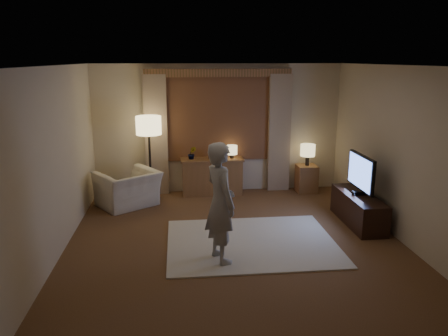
{
  "coord_description": "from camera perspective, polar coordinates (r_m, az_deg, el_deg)",
  "views": [
    {
      "loc": [
        -0.81,
        -6.02,
        2.69
      ],
      "look_at": [
        -0.11,
        0.6,
        1.02
      ],
      "focal_mm": 35.0,
      "sensor_mm": 36.0,
      "label": 1
    }
  ],
  "objects": [
    {
      "name": "room",
      "position": [
        6.71,
        1.01,
        2.44
      ],
      "size": [
        5.04,
        5.54,
        2.64
      ],
      "color": "brown",
      "rests_on": "ground"
    },
    {
      "name": "rug",
      "position": [
        6.67,
        3.58,
        -9.65
      ],
      "size": [
        2.5,
        2.0,
        0.02
      ],
      "primitive_type": "cube",
      "color": "beige",
      "rests_on": "floor"
    },
    {
      "name": "sideboard",
      "position": [
        8.86,
        -1.56,
        -1.22
      ],
      "size": [
        1.2,
        0.4,
        0.7
      ],
      "primitive_type": "cube",
      "color": "brown",
      "rests_on": "floor"
    },
    {
      "name": "picture_frame",
      "position": [
        8.75,
        -1.58,
        1.62
      ],
      "size": [
        0.16,
        0.02,
        0.2
      ],
      "primitive_type": "cube",
      "color": "brown",
      "rests_on": "sideboard"
    },
    {
      "name": "plant",
      "position": [
        8.72,
        -4.2,
        1.88
      ],
      "size": [
        0.17,
        0.13,
        0.3
      ],
      "primitive_type": "imported",
      "color": "#999999",
      "rests_on": "sideboard"
    },
    {
      "name": "table_lamp_sideboard",
      "position": [
        8.77,
        1.02,
        2.31
      ],
      "size": [
        0.22,
        0.22,
        0.3
      ],
      "color": "black",
      "rests_on": "sideboard"
    },
    {
      "name": "floor_lamp",
      "position": [
        8.39,
        -9.8,
        4.9
      ],
      "size": [
        0.48,
        0.48,
        1.64
      ],
      "color": "black",
      "rests_on": "floor"
    },
    {
      "name": "armchair",
      "position": [
        8.33,
        -12.43,
        -2.68
      ],
      "size": [
        1.35,
        1.32,
        0.67
      ],
      "primitive_type": "imported",
      "rotation": [
        0.0,
        0.0,
        -2.53
      ],
      "color": "beige",
      "rests_on": "floor"
    },
    {
      "name": "side_table",
      "position": [
        9.19,
        10.72,
        -1.36
      ],
      "size": [
        0.4,
        0.4,
        0.56
      ],
      "primitive_type": "cube",
      "color": "brown",
      "rests_on": "floor"
    },
    {
      "name": "table_lamp_side",
      "position": [
        9.05,
        10.89,
        2.23
      ],
      "size": [
        0.3,
        0.3,
        0.44
      ],
      "color": "black",
      "rests_on": "side_table"
    },
    {
      "name": "tv_stand",
      "position": [
        7.65,
        17.13,
        -5.15
      ],
      "size": [
        0.45,
        1.4,
        0.5
      ],
      "primitive_type": "cube",
      "color": "black",
      "rests_on": "floor"
    },
    {
      "name": "tv",
      "position": [
        7.48,
        17.46,
        -0.63
      ],
      "size": [
        0.23,
        0.94,
        0.68
      ],
      "color": "black",
      "rests_on": "tv_stand"
    },
    {
      "name": "person",
      "position": [
        5.8,
        -0.47,
        -4.53
      ],
      "size": [
        0.57,
        0.69,
        1.64
      ],
      "primitive_type": "imported",
      "rotation": [
        0.0,
        0.0,
        1.91
      ],
      "color": "#A49E97",
      "rests_on": "rug"
    }
  ]
}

